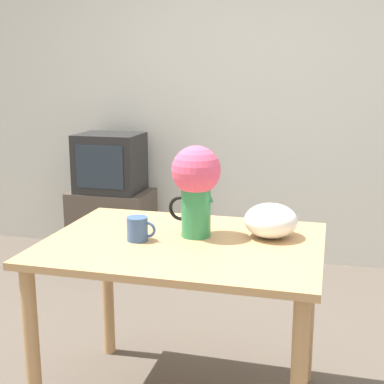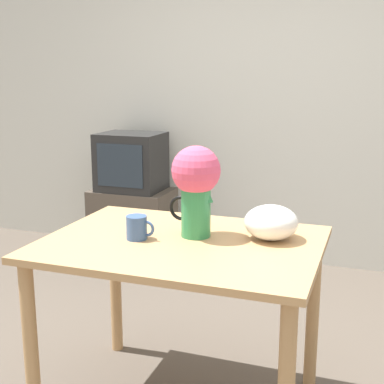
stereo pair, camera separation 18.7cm
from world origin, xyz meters
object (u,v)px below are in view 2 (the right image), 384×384
(flower_vase, at_px, (196,182))
(tv_set, at_px, (131,162))
(coffee_mug, at_px, (137,228))
(white_bowl, at_px, (271,222))

(flower_vase, distance_m, tv_set, 2.05)
(flower_vase, relative_size, coffee_mug, 3.14)
(flower_vase, relative_size, white_bowl, 1.72)
(white_bowl, bearing_deg, flower_vase, -167.79)
(flower_vase, bearing_deg, coffee_mug, -150.43)
(flower_vase, distance_m, white_bowl, 0.37)
(white_bowl, height_order, tv_set, tv_set)
(white_bowl, bearing_deg, tv_set, 131.76)
(coffee_mug, distance_m, white_bowl, 0.57)
(flower_vase, height_order, tv_set, flower_vase)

